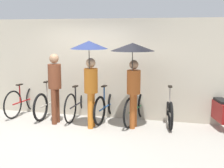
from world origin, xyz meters
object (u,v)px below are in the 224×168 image
parked_bicycle_1 (51,102)px  parked_bicycle_4 (137,108)px  parked_bicycle_3 (107,106)px  pedestrian_leading (55,83)px  parked_bicycle_0 (24,100)px  pedestrian_trailing (133,62)px  parked_bicycle_2 (78,103)px  motorcycle (221,112)px  pedestrian_center (90,63)px  parked_bicycle_5 (169,110)px

parked_bicycle_1 → parked_bicycle_4: parked_bicycle_4 is taller
parked_bicycle_3 → pedestrian_leading: size_ratio=0.98×
parked_bicycle_0 → parked_bicycle_3: size_ratio=1.00×
parked_bicycle_0 → pedestrian_trailing: size_ratio=0.85×
parked_bicycle_2 → motorcycle: (3.58, -0.06, -0.01)m
parked_bicycle_0 → pedestrian_center: 2.59m
parked_bicycle_0 → parked_bicycle_1: size_ratio=0.93×
parked_bicycle_0 → parked_bicycle_4: size_ratio=0.98×
parked_bicycle_4 → parked_bicycle_0: bearing=99.0°
parked_bicycle_2 → parked_bicycle_3: bearing=-92.4°
parked_bicycle_2 → pedestrian_center: 1.54m
motorcycle → pedestrian_trailing: bearing=88.8°
parked_bicycle_0 → pedestrian_leading: 1.48m
pedestrian_leading → pedestrian_trailing: pedestrian_trailing is taller
parked_bicycle_0 → parked_bicycle_5: 3.93m
parked_bicycle_1 → pedestrian_center: (1.39, -0.80, 1.17)m
parked_bicycle_1 → parked_bicycle_3: 1.57m
parked_bicycle_3 → parked_bicycle_2: bearing=92.0°
parked_bicycle_0 → motorcycle: bearing=-84.3°
parked_bicycle_3 → pedestrian_center: (-0.18, -0.78, 1.17)m
parked_bicycle_0 → motorcycle: parked_bicycle_0 is taller
parked_bicycle_4 → parked_bicycle_5: parked_bicycle_5 is taller
pedestrian_trailing → parked_bicycle_2: bearing=-17.3°
pedestrian_center → parked_bicycle_1: bearing=-33.9°
parked_bicycle_0 → pedestrian_leading: pedestrian_leading is taller
parked_bicycle_4 → pedestrian_center: bearing=137.1°
parked_bicycle_4 → pedestrian_trailing: bearing=-171.6°
parked_bicycle_2 → pedestrian_leading: (-0.37, -0.64, 0.62)m
parked_bicycle_1 → pedestrian_leading: pedestrian_leading is taller
parked_bicycle_3 → motorcycle: bearing=-85.1°
parked_bicycle_1 → parked_bicycle_2: (0.79, 0.02, 0.02)m
parked_bicycle_2 → motorcycle: bearing=-90.2°
pedestrian_trailing → motorcycle: size_ratio=1.00×
pedestrian_leading → pedestrian_center: (0.97, -0.19, 0.53)m
parked_bicycle_2 → pedestrian_leading: size_ratio=1.07×
parked_bicycle_3 → pedestrian_center: bearing=172.2°
parked_bicycle_3 → pedestrian_center: size_ratio=0.83×
pedestrian_leading → pedestrian_center: pedestrian_center is taller
parked_bicycle_3 → parked_bicycle_0: bearing=95.4°
parked_bicycle_0 → parked_bicycle_3: 2.36m
parked_bicycle_0 → pedestrian_leading: (1.21, -0.58, 0.63)m
parked_bicycle_3 → parked_bicycle_4: 0.79m
parked_bicycle_3 → pedestrian_trailing: bearing=-120.3°
parked_bicycle_0 → pedestrian_leading: bearing=-110.0°
parked_bicycle_0 → motorcycle: (5.15, -0.01, -0.00)m
pedestrian_leading → parked_bicycle_3: bearing=-153.5°
parked_bicycle_2 → pedestrian_center: (0.61, -0.83, 1.15)m
parked_bicycle_0 → parked_bicycle_5: size_ratio=1.04×
pedestrian_leading → pedestrian_trailing: 2.01m
parked_bicycle_5 → pedestrian_center: size_ratio=0.80×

